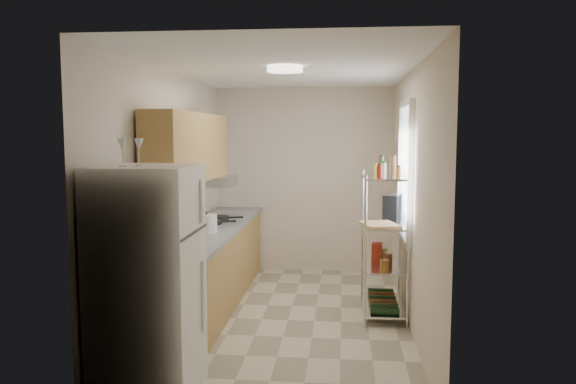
% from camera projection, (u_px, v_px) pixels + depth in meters
% --- Properties ---
extents(room, '(2.52, 4.42, 2.62)m').
position_uv_depth(room, '(288.00, 198.00, 5.77)').
color(room, beige).
rests_on(room, ground).
extents(counter_run, '(0.63, 3.51, 0.90)m').
position_uv_depth(counter_run, '(212.00, 266.00, 6.39)').
color(counter_run, '#B2884C').
rests_on(counter_run, ground).
extents(upper_cabinets, '(0.33, 2.20, 0.72)m').
position_uv_depth(upper_cabinets, '(190.00, 148.00, 5.92)').
color(upper_cabinets, '#B2884C').
rests_on(upper_cabinets, room).
extents(range_hood, '(0.50, 0.60, 0.12)m').
position_uv_depth(range_hood, '(213.00, 181.00, 6.75)').
color(range_hood, '#B7BABC').
rests_on(range_hood, room).
extents(window, '(0.06, 1.00, 1.46)m').
position_uv_depth(window, '(405.00, 172.00, 5.97)').
color(window, white).
rests_on(window, room).
extents(bakers_rack, '(0.45, 0.90, 1.73)m').
position_uv_depth(bakers_rack, '(384.00, 213.00, 5.99)').
color(bakers_rack, silver).
rests_on(bakers_rack, ground).
extents(ceiling_dome, '(0.34, 0.34, 0.05)m').
position_uv_depth(ceiling_dome, '(285.00, 69.00, 5.34)').
color(ceiling_dome, white).
rests_on(ceiling_dome, room).
extents(refrigerator, '(0.71, 0.71, 1.73)m').
position_uv_depth(refrigerator, '(148.00, 282.00, 4.16)').
color(refrigerator, white).
rests_on(refrigerator, ground).
extents(wine_glass_a, '(0.07, 0.07, 0.20)m').
position_uv_depth(wine_glass_a, '(123.00, 152.00, 3.94)').
color(wine_glass_a, silver).
rests_on(wine_glass_a, refrigerator).
extents(wine_glass_b, '(0.07, 0.07, 0.20)m').
position_uv_depth(wine_glass_b, '(139.00, 152.00, 4.07)').
color(wine_glass_b, silver).
rests_on(wine_glass_b, refrigerator).
extents(rice_cooker, '(0.24, 0.24, 0.19)m').
position_uv_depth(rice_cooker, '(206.00, 223.00, 6.03)').
color(rice_cooker, silver).
rests_on(rice_cooker, counter_run).
extents(frying_pan_large, '(0.34, 0.34, 0.05)m').
position_uv_depth(frying_pan_large, '(211.00, 222.00, 6.57)').
color(frying_pan_large, black).
rests_on(frying_pan_large, counter_run).
extents(frying_pan_small, '(0.31, 0.31, 0.05)m').
position_uv_depth(frying_pan_small, '(219.00, 218.00, 6.89)').
color(frying_pan_small, black).
rests_on(frying_pan_small, counter_run).
extents(cutting_board, '(0.43, 0.50, 0.03)m').
position_uv_depth(cutting_board, '(380.00, 225.00, 5.76)').
color(cutting_board, tan).
rests_on(cutting_board, bakers_rack).
extents(espresso_machine, '(0.23, 0.28, 0.28)m').
position_uv_depth(espresso_machine, '(392.00, 205.00, 6.30)').
color(espresso_machine, black).
rests_on(espresso_machine, bakers_rack).
extents(storage_bag, '(0.13, 0.17, 0.18)m').
position_uv_depth(storage_bag, '(377.00, 251.00, 6.26)').
color(storage_bag, maroon).
rests_on(storage_bag, bakers_rack).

